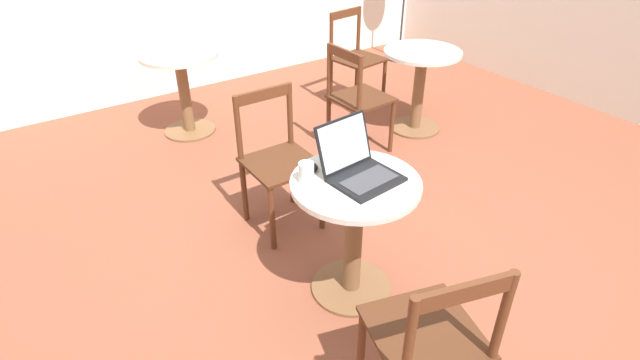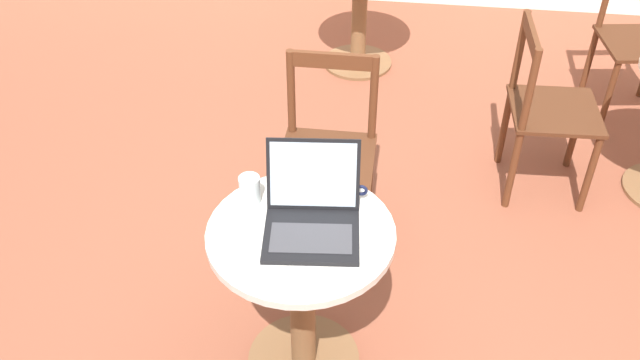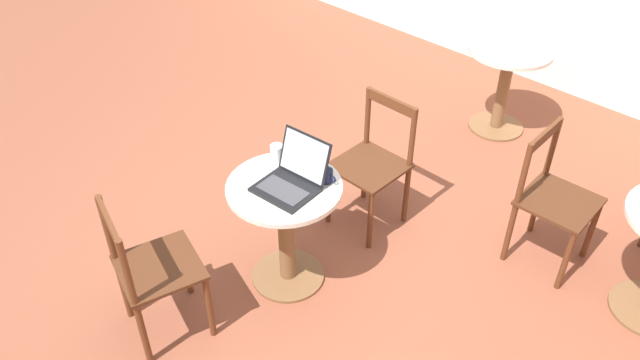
{
  "view_description": "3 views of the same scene",
  "coord_description": "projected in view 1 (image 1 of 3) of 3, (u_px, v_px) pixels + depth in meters",
  "views": [
    {
      "loc": [
        -1.53,
        -1.69,
        2.01
      ],
      "look_at": [
        -0.23,
        0.2,
        0.56
      ],
      "focal_mm": 28.0,
      "sensor_mm": 36.0,
      "label": 1
    },
    {
      "loc": [
        0.05,
        -1.83,
        2.37
      ],
      "look_at": [
        -0.23,
        0.33,
        0.58
      ],
      "focal_mm": 40.0,
      "sensor_mm": 36.0,
      "label": 2
    },
    {
      "loc": [
        1.77,
        -1.89,
        2.82
      ],
      "look_at": [
        -0.28,
        0.22,
        0.54
      ],
      "focal_mm": 35.0,
      "sensor_mm": 36.0,
      "label": 3
    }
  ],
  "objects": [
    {
      "name": "ground_plane",
      "position": [
        371.0,
        261.0,
        2.99
      ],
      "size": [
        16.0,
        16.0,
        0.0
      ],
      "primitive_type": "plane",
      "color": "brown"
    },
    {
      "name": "cafe_table_near",
      "position": [
        354.0,
        219.0,
        2.54
      ],
      "size": [
        0.64,
        0.64,
        0.71
      ],
      "color": "brown",
      "rests_on": "ground_plane"
    },
    {
      "name": "cafe_table_mid",
      "position": [
        420.0,
        77.0,
        4.24
      ],
      "size": [
        0.64,
        0.64,
        0.71
      ],
      "color": "brown",
      "rests_on": "ground_plane"
    },
    {
      "name": "cafe_table_far",
      "position": [
        182.0,
        80.0,
        4.19
      ],
      "size": [
        0.64,
        0.64,
        0.71
      ],
      "color": "brown",
      "rests_on": "ground_plane"
    },
    {
      "name": "chair_near_back",
      "position": [
        278.0,
        162.0,
        3.09
      ],
      "size": [
        0.41,
        0.41,
        0.88
      ],
      "color": "#562D19",
      "rests_on": "ground_plane"
    },
    {
      "name": "chair_near_front",
      "position": [
        429.0,
        342.0,
        1.93
      ],
      "size": [
        0.51,
        0.51,
        0.88
      ],
      "color": "#562D19",
      "rests_on": "ground_plane"
    },
    {
      "name": "chair_mid_back",
      "position": [
        355.0,
        59.0,
        4.73
      ],
      "size": [
        0.47,
        0.47,
        0.88
      ],
      "color": "#562D19",
      "rests_on": "ground_plane"
    },
    {
      "name": "chair_mid_left",
      "position": [
        357.0,
        100.0,
        3.9
      ],
      "size": [
        0.43,
        0.43,
        0.88
      ],
      "color": "#562D19",
      "rests_on": "ground_plane"
    },
    {
      "name": "laptop",
      "position": [
        359.0,
        167.0,
        2.42
      ],
      "size": [
        0.35,
        0.36,
        0.26
      ],
      "color": "black",
      "rests_on": "cafe_table_near"
    },
    {
      "name": "mouse",
      "position": [
        311.0,
        166.0,
        2.51
      ],
      "size": [
        0.06,
        0.1,
        0.03
      ],
      "color": "black",
      "rests_on": "cafe_table_near"
    },
    {
      "name": "mug",
      "position": [
        355.0,
        151.0,
        2.6
      ],
      "size": [
        0.11,
        0.07,
        0.08
      ],
      "color": "#141938",
      "rests_on": "cafe_table_near"
    },
    {
      "name": "drinking_glass",
      "position": [
        306.0,
        172.0,
        2.39
      ],
      "size": [
        0.08,
        0.08,
        0.1
      ],
      "color": "silver",
      "rests_on": "cafe_table_near"
    }
  ]
}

